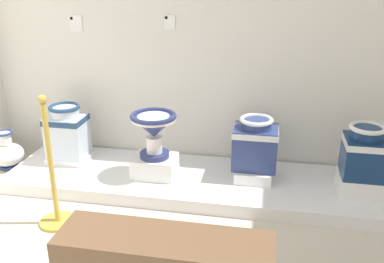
# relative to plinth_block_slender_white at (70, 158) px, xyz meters

# --- Properties ---
(wall_back) EXTENTS (4.44, 0.06, 2.98)m
(wall_back) POSITION_rel_plinth_block_slender_white_xyz_m (1.29, 0.39, 1.36)
(wall_back) COLOR silver
(wall_back) RESTS_ON ground_plane
(display_platform) EXTENTS (3.44, 0.88, 0.11)m
(display_platform) POSITION_rel_plinth_block_slender_white_xyz_m (1.29, -0.10, -0.08)
(display_platform) COLOR white
(display_platform) RESTS_ON ground_plane
(plinth_block_slender_white) EXTENTS (0.37, 0.29, 0.05)m
(plinth_block_slender_white) POSITION_rel_plinth_block_slender_white_xyz_m (0.00, 0.00, 0.00)
(plinth_block_slender_white) COLOR white
(plinth_block_slender_white) RESTS_ON display_platform
(antique_toilet_slender_white) EXTENTS (0.34, 0.30, 0.50)m
(antique_toilet_slender_white) POSITION_rel_plinth_block_slender_white_xyz_m (0.00, 0.00, 0.28)
(antique_toilet_slender_white) COLOR silver
(antique_toilet_slender_white) RESTS_ON plinth_block_slender_white
(plinth_block_squat_floral) EXTENTS (0.37, 0.29, 0.18)m
(plinth_block_squat_floral) POSITION_rel_plinth_block_slender_white_xyz_m (0.88, -0.15, 0.07)
(plinth_block_squat_floral) COLOR white
(plinth_block_squat_floral) RESTS_ON display_platform
(antique_toilet_squat_floral) EXTENTS (0.39, 0.39, 0.39)m
(antique_toilet_squat_floral) POSITION_rel_plinth_block_slender_white_xyz_m (0.88, -0.15, 0.43)
(antique_toilet_squat_floral) COLOR navy
(antique_toilet_squat_floral) RESTS_ON plinth_block_squat_floral
(plinth_block_leftmost) EXTENTS (0.31, 0.40, 0.10)m
(plinth_block_leftmost) POSITION_rel_plinth_block_slender_white_xyz_m (1.73, -0.01, 0.02)
(plinth_block_leftmost) COLOR white
(plinth_block_leftmost) RESTS_ON display_platform
(antique_toilet_leftmost) EXTENTS (0.38, 0.32, 0.45)m
(antique_toilet_leftmost) POSITION_rel_plinth_block_slender_white_xyz_m (1.73, -0.01, 0.30)
(antique_toilet_leftmost) COLOR navy
(antique_toilet_leftmost) RESTS_ON plinth_block_leftmost
(plinth_block_central_ornate) EXTENTS (0.33, 0.32, 0.16)m
(plinth_block_central_ornate) POSITION_rel_plinth_block_slender_white_xyz_m (2.58, -0.15, 0.06)
(plinth_block_central_ornate) COLOR white
(plinth_block_central_ornate) RESTS_ON display_platform
(antique_toilet_central_ornate) EXTENTS (0.32, 0.33, 0.42)m
(antique_toilet_central_ornate) POSITION_rel_plinth_block_slender_white_xyz_m (2.58, -0.15, 0.35)
(antique_toilet_central_ornate) COLOR navy
(antique_toilet_central_ornate) RESTS_ON plinth_block_central_ornate
(info_placard_first) EXTENTS (0.12, 0.01, 0.15)m
(info_placard_first) POSITION_rel_plinth_block_slender_white_xyz_m (0.02, 0.36, 1.21)
(info_placard_first) COLOR white
(info_placard_second) EXTENTS (0.10, 0.01, 0.12)m
(info_placard_second) POSITION_rel_plinth_block_slender_white_xyz_m (0.91, 0.36, 1.24)
(info_placard_second) COLOR white
(decorative_vase_companion) EXTENTS (0.31, 0.31, 0.37)m
(decorative_vase_companion) POSITION_rel_plinth_block_slender_white_xyz_m (-0.63, -0.04, 0.01)
(decorative_vase_companion) COLOR navy
(decorative_vase_companion) RESTS_ON ground_plane
(stanchion_post_near_left) EXTENTS (0.27, 0.27, 1.01)m
(stanchion_post_near_left) POSITION_rel_plinth_block_slender_white_xyz_m (0.30, -0.85, 0.15)
(stanchion_post_near_left) COLOR gold
(stanchion_post_near_left) RESTS_ON ground_plane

